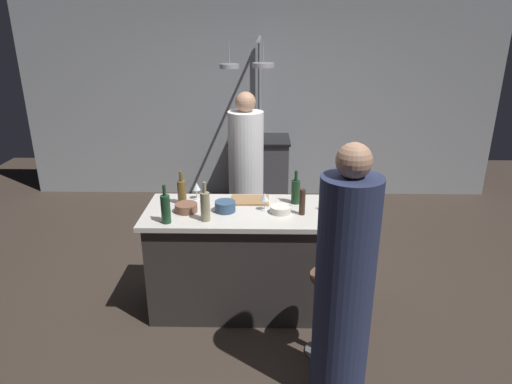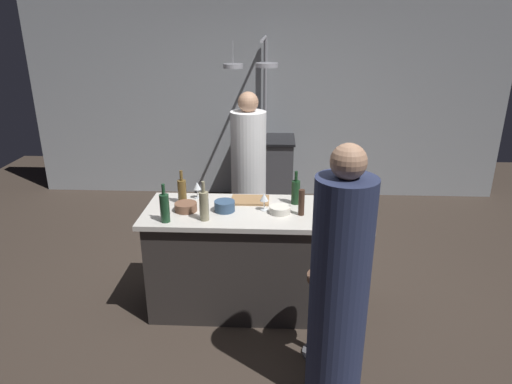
% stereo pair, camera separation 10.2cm
% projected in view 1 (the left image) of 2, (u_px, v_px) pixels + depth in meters
% --- Properties ---
extents(ground_plane, '(9.00, 9.00, 0.00)m').
position_uv_depth(ground_plane, '(256.00, 304.00, 4.00)').
color(ground_plane, '#382D26').
extents(back_wall, '(6.40, 0.16, 2.60)m').
position_uv_depth(back_wall, '(260.00, 102.00, 6.21)').
color(back_wall, '#9EA3A8').
rests_on(back_wall, ground_plane).
extents(kitchen_island, '(1.80, 0.72, 0.90)m').
position_uv_depth(kitchen_island, '(256.00, 259.00, 3.84)').
color(kitchen_island, '#332D2B').
rests_on(kitchen_island, ground_plane).
extents(stove_range, '(0.80, 0.64, 0.89)m').
position_uv_depth(stove_range, '(259.00, 170.00, 6.14)').
color(stove_range, '#47474C').
rests_on(stove_range, ground_plane).
extents(chef, '(0.36, 0.36, 1.70)m').
position_uv_depth(chef, '(246.00, 180.00, 4.72)').
color(chef, white).
rests_on(chef, ground_plane).
extents(bar_stool_right, '(0.28, 0.28, 0.68)m').
position_uv_depth(bar_stool_right, '(326.00, 311.00, 3.28)').
color(bar_stool_right, '#4C4C51').
rests_on(bar_stool_right, ground_plane).
extents(guest_right, '(0.36, 0.36, 1.72)m').
position_uv_depth(guest_right, '(344.00, 289.00, 2.79)').
color(guest_right, '#262D4C').
rests_on(guest_right, ground_plane).
extents(overhead_pot_rack, '(0.57, 1.43, 2.17)m').
position_uv_depth(overhead_pot_rack, '(255.00, 87.00, 5.35)').
color(overhead_pot_rack, gray).
rests_on(overhead_pot_rack, ground_plane).
extents(cutting_board, '(0.32, 0.22, 0.02)m').
position_uv_depth(cutting_board, '(250.00, 200.00, 3.86)').
color(cutting_board, '#997047').
rests_on(cutting_board, kitchen_island).
extents(pepper_mill, '(0.05, 0.05, 0.21)m').
position_uv_depth(pepper_mill, '(302.00, 202.00, 3.57)').
color(pepper_mill, '#382319').
rests_on(pepper_mill, kitchen_island).
extents(wine_bottle_rose, '(0.07, 0.07, 0.30)m').
position_uv_depth(wine_bottle_rose, '(337.00, 200.00, 3.58)').
color(wine_bottle_rose, '#B78C8E').
rests_on(wine_bottle_rose, kitchen_island).
extents(wine_bottle_red, '(0.07, 0.07, 0.29)m').
position_uv_depth(wine_bottle_red, '(296.00, 191.00, 3.79)').
color(wine_bottle_red, '#143319').
rests_on(wine_bottle_red, kitchen_island).
extents(wine_bottle_white, '(0.07, 0.07, 0.31)m').
position_uv_depth(wine_bottle_white, '(205.00, 206.00, 3.45)').
color(wine_bottle_white, gray).
rests_on(wine_bottle_white, kitchen_island).
extents(wine_bottle_green, '(0.07, 0.07, 0.30)m').
position_uv_depth(wine_bottle_green, '(166.00, 208.00, 3.41)').
color(wine_bottle_green, '#193D23').
rests_on(wine_bottle_green, kitchen_island).
extents(wine_bottle_amber, '(0.07, 0.07, 0.29)m').
position_uv_depth(wine_bottle_amber, '(182.00, 192.00, 3.77)').
color(wine_bottle_amber, brown).
rests_on(wine_bottle_amber, kitchen_island).
extents(wine_glass_near_left_guest, '(0.07, 0.07, 0.15)m').
position_uv_depth(wine_glass_near_left_guest, '(197.00, 187.00, 3.88)').
color(wine_glass_near_left_guest, silver).
rests_on(wine_glass_near_left_guest, kitchen_island).
extents(wine_glass_near_right_guest, '(0.07, 0.07, 0.15)m').
position_uv_depth(wine_glass_near_right_guest, '(265.00, 198.00, 3.65)').
color(wine_glass_near_right_guest, silver).
rests_on(wine_glass_near_right_guest, kitchen_island).
extents(mixing_bowl_wooden, '(0.18, 0.18, 0.07)m').
position_uv_depth(mixing_bowl_wooden, '(186.00, 208.00, 3.64)').
color(mixing_bowl_wooden, brown).
rests_on(mixing_bowl_wooden, kitchen_island).
extents(mixing_bowl_ceramic, '(0.17, 0.17, 0.06)m').
position_uv_depth(mixing_bowl_ceramic, '(281.00, 209.00, 3.62)').
color(mixing_bowl_ceramic, silver).
rests_on(mixing_bowl_ceramic, kitchen_island).
extents(mixing_bowl_blue, '(0.17, 0.17, 0.08)m').
position_uv_depth(mixing_bowl_blue, '(225.00, 206.00, 3.65)').
color(mixing_bowl_blue, '#334C6B').
rests_on(mixing_bowl_blue, kitchen_island).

